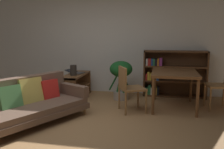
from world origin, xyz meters
name	(u,v)px	position (x,y,z in m)	size (l,w,h in m)	color
ground_plane	(65,130)	(0.00, 0.00, 0.00)	(8.16, 8.16, 0.00)	#A87A4C
back_wall_panel	(104,40)	(0.00, 2.70, 1.35)	(6.80, 0.10, 2.70)	silver
fabric_couch	(25,103)	(-0.77, 0.15, 0.35)	(1.72, 2.24, 0.76)	olive
media_console	(76,86)	(-0.48, 1.88, 0.28)	(0.38, 1.12, 0.57)	brown
open_laptop	(76,72)	(-0.53, 2.01, 0.59)	(0.46, 0.36, 0.08)	#333338
desk_speaker	(73,70)	(-0.46, 1.69, 0.69)	(0.14, 0.14, 0.23)	#2D2823
potted_floor_plant	(121,74)	(0.58, 1.97, 0.59)	(0.57, 0.53, 0.89)	#9E9389
dining_table	(174,75)	(1.74, 1.56, 0.67)	(0.89, 1.15, 0.75)	brown
dining_chair_near	(129,86)	(0.87, 1.12, 0.51)	(0.60, 0.61, 0.88)	olive
dining_chair_far	(222,83)	(2.67, 1.66, 0.53)	(0.46, 0.48, 0.94)	olive
bookshelf	(170,74)	(1.69, 2.53, 0.54)	(1.48, 0.31, 1.11)	#56351E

